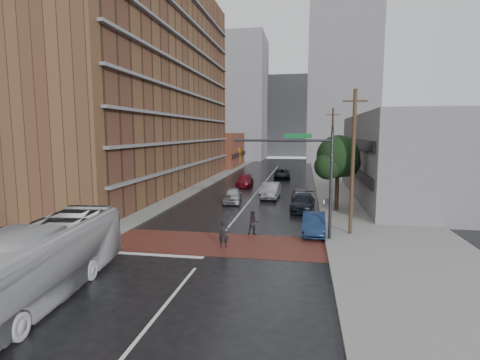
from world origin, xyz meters
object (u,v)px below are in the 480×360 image
(car_travel_a, at_px, (232,195))
(car_parked_mid, at_px, (303,202))
(transit_bus, at_px, (37,263))
(car_parked_far, at_px, (300,196))
(car_travel_c, at_px, (245,181))
(suv_travel, at_px, (282,174))
(pedestrian_b, at_px, (253,223))
(car_parked_near, at_px, (314,224))
(car_travel_b, at_px, (270,190))
(pedestrian_a, at_px, (224,234))

(car_travel_a, bearing_deg, car_parked_mid, -27.69)
(car_parked_mid, bearing_deg, transit_bus, -115.24)
(car_travel_a, distance_m, car_parked_far, 6.95)
(car_travel_c, bearing_deg, car_travel_a, -89.45)
(car_travel_a, relative_size, suv_travel, 0.84)
(transit_bus, height_order, pedestrian_b, transit_bus)
(pedestrian_b, height_order, car_parked_near, pedestrian_b)
(car_travel_b, bearing_deg, suv_travel, 90.86)
(car_parked_far, bearing_deg, pedestrian_a, -113.09)
(pedestrian_b, height_order, car_travel_c, pedestrian_b)
(pedestrian_b, distance_m, car_parked_mid, 9.58)
(pedestrian_a, height_order, car_travel_a, pedestrian_a)
(car_travel_a, bearing_deg, car_travel_b, 35.78)
(car_travel_c, bearing_deg, car_parked_mid, -64.17)
(car_travel_a, distance_m, car_parked_near, 13.29)
(car_travel_b, distance_m, car_parked_mid, 6.98)
(suv_travel, relative_size, car_parked_near, 1.19)
(car_parked_near, bearing_deg, suv_travel, 98.58)
(pedestrian_b, bearing_deg, car_parked_mid, 55.33)
(pedestrian_b, bearing_deg, car_travel_c, 86.46)
(pedestrian_a, bearing_deg, car_travel_c, 82.98)
(car_travel_a, bearing_deg, transit_bus, -106.34)
(car_travel_b, bearing_deg, transit_bus, -104.07)
(pedestrian_b, bearing_deg, transit_bus, -137.10)
(car_parked_near, bearing_deg, pedestrian_b, -165.33)
(suv_travel, relative_size, car_parked_far, 1.29)
(car_travel_a, bearing_deg, car_parked_near, -60.34)
(car_travel_c, distance_m, car_parked_near, 23.94)
(pedestrian_a, height_order, car_parked_mid, pedestrian_a)
(car_parked_near, height_order, car_parked_mid, car_parked_mid)
(transit_bus, distance_m, pedestrian_b, 14.02)
(suv_travel, bearing_deg, pedestrian_b, -92.74)
(pedestrian_a, relative_size, pedestrian_b, 1.05)
(car_parked_mid, height_order, car_parked_far, car_parked_mid)
(transit_bus, xyz_separation_m, suv_travel, (7.68, 44.41, -0.89))
(car_travel_c, height_order, suv_travel, suv_travel)
(car_travel_b, xyz_separation_m, suv_travel, (0.21, 17.70, -0.11))
(pedestrian_b, relative_size, car_parked_mid, 0.32)
(car_travel_c, bearing_deg, pedestrian_b, -81.81)
(pedestrian_b, bearing_deg, car_travel_b, 76.58)
(car_parked_mid, bearing_deg, car_travel_c, 120.92)
(transit_bus, height_order, pedestrian_a, transit_bus)
(transit_bus, relative_size, pedestrian_b, 6.97)
(car_travel_a, bearing_deg, suv_travel, 72.82)
(pedestrian_a, height_order, car_travel_c, pedestrian_a)
(pedestrian_a, distance_m, car_travel_b, 18.29)
(pedestrian_b, distance_m, car_parked_near, 4.29)
(car_travel_b, height_order, car_parked_far, car_travel_b)
(transit_bus, distance_m, pedestrian_a, 10.54)
(transit_bus, distance_m, suv_travel, 45.08)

